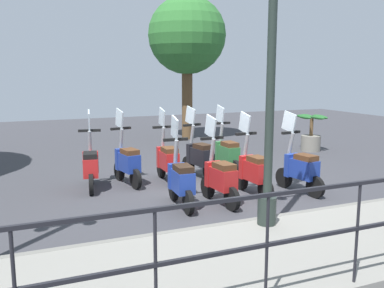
# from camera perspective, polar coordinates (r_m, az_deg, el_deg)

# --- Properties ---
(ground_plane) EXTENTS (28.00, 28.00, 0.00)m
(ground_plane) POSITION_cam_1_polar(r_m,az_deg,el_deg) (8.51, 3.65, -5.97)
(ground_plane) COLOR #38383D
(promenade_walkway) EXTENTS (2.20, 20.00, 0.15)m
(promenade_walkway) POSITION_cam_1_polar(r_m,az_deg,el_deg) (5.98, 17.50, -12.54)
(promenade_walkway) COLOR gray
(promenade_walkway) RESTS_ON ground_plane
(lamp_post_near) EXTENTS (0.26, 0.90, 4.11)m
(lamp_post_near) POSITION_cam_1_polar(r_m,az_deg,el_deg) (5.90, 10.40, 6.33)
(lamp_post_near) COLOR #232D28
(lamp_post_near) RESTS_ON promenade_walkway
(tree_distant) EXTENTS (2.58, 2.58, 4.77)m
(tree_distant) POSITION_cam_1_polar(r_m,az_deg,el_deg) (14.62, -0.67, 14.17)
(tree_distant) COLOR brown
(tree_distant) RESTS_ON ground_plane
(potted_palm) EXTENTS (1.06, 0.66, 1.05)m
(potted_palm) POSITION_cam_1_polar(r_m,az_deg,el_deg) (12.89, 15.59, 1.07)
(potted_palm) COLOR slate
(potted_palm) RESTS_ON ground_plane
(scooter_near_0) EXTENTS (1.23, 0.45, 1.54)m
(scooter_near_0) POSITION_cam_1_polar(r_m,az_deg,el_deg) (8.38, 14.20, -3.10)
(scooter_near_0) COLOR black
(scooter_near_0) RESTS_ON ground_plane
(scooter_near_1) EXTENTS (1.23, 0.44, 1.54)m
(scooter_near_1) POSITION_cam_1_polar(r_m,az_deg,el_deg) (8.03, 8.19, -3.45)
(scooter_near_1) COLOR black
(scooter_near_1) RESTS_ON ground_plane
(scooter_near_2) EXTENTS (1.23, 0.44, 1.54)m
(scooter_near_2) POSITION_cam_1_polar(r_m,az_deg,el_deg) (7.43, 3.71, -4.44)
(scooter_near_2) COLOR black
(scooter_near_2) RESTS_ON ground_plane
(scooter_near_3) EXTENTS (1.23, 0.44, 1.54)m
(scooter_near_3) POSITION_cam_1_polar(r_m,az_deg,el_deg) (7.26, -1.52, -4.77)
(scooter_near_3) COLOR black
(scooter_near_3) RESTS_ON ground_plane
(scooter_far_0) EXTENTS (1.23, 0.44, 1.54)m
(scooter_far_0) POSITION_cam_1_polar(r_m,az_deg,el_deg) (9.60, 4.63, -1.23)
(scooter_far_0) COLOR black
(scooter_far_0) RESTS_ON ground_plane
(scooter_far_1) EXTENTS (1.22, 0.48, 1.54)m
(scooter_far_1) POSITION_cam_1_polar(r_m,az_deg,el_deg) (9.28, 0.92, -1.58)
(scooter_far_1) COLOR black
(scooter_far_1) RESTS_ON ground_plane
(scooter_far_2) EXTENTS (1.23, 0.44, 1.54)m
(scooter_far_2) POSITION_cam_1_polar(r_m,az_deg,el_deg) (8.91, -3.32, -2.07)
(scooter_far_2) COLOR black
(scooter_far_2) RESTS_ON ground_plane
(scooter_far_3) EXTENTS (1.23, 0.47, 1.54)m
(scooter_far_3) POSITION_cam_1_polar(r_m,az_deg,el_deg) (8.80, -8.66, -2.31)
(scooter_far_3) COLOR black
(scooter_far_3) RESTS_ON ground_plane
(scooter_far_4) EXTENTS (1.23, 0.47, 1.54)m
(scooter_far_4) POSITION_cam_1_polar(r_m,az_deg,el_deg) (8.58, -13.36, -2.77)
(scooter_far_4) COLOR black
(scooter_far_4) RESTS_ON ground_plane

